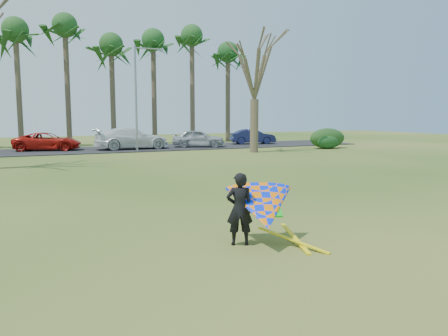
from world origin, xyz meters
name	(u,v)px	position (x,y,z in m)	size (l,w,h in m)	color
ground	(253,213)	(0.00, 0.00, 0.00)	(100.00, 100.00, 0.00)	#1C4A10
parking_strip	(104,150)	(0.00, 25.00, 0.03)	(46.00, 7.00, 0.06)	black
palm_4	(15,31)	(-6.00, 31.00, 9.85)	(4.84, 4.84, 11.54)	#4E3E2E
palm_5	(65,27)	(-2.00, 31.00, 10.52)	(4.84, 4.84, 12.24)	brown
palm_6	(111,46)	(2.00, 31.00, 9.17)	(4.84, 4.84, 10.84)	#46362A
palm_7	(153,41)	(6.00, 31.00, 9.85)	(4.84, 4.84, 11.54)	#4B3D2D
palm_8	(192,37)	(10.00, 31.00, 10.52)	(4.84, 4.84, 12.24)	#4F3D2F
palm_9	(228,53)	(14.00, 31.00, 9.17)	(4.84, 4.84, 10.84)	#4F3F2F
bare_tree_right	(255,64)	(10.00, 18.00, 6.57)	(6.27, 6.27, 9.21)	brown
streetlight	(138,93)	(2.16, 22.00, 4.46)	(2.28, 0.18, 8.00)	gray
hedge_near	(327,138)	(17.50, 18.75, 0.85)	(3.40, 1.54, 1.70)	#193A15
hedge_far	(328,142)	(17.22, 18.31, 0.60)	(2.15, 1.01, 1.19)	#163E1A
car_2	(48,141)	(-4.17, 25.71, 0.76)	(2.31, 5.02, 1.39)	#B3160E
car_3	(132,138)	(2.14, 24.30, 0.92)	(2.41, 5.93, 1.72)	white
car_4	(198,138)	(7.87, 24.12, 0.82)	(1.79, 4.45, 1.52)	#A4A9B2
car_5	(253,137)	(14.04, 25.56, 0.76)	(1.48, 4.25, 1.40)	#171C46
kite_flyer	(261,208)	(-1.39, -2.88, 0.84)	(2.13, 2.39, 2.02)	black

